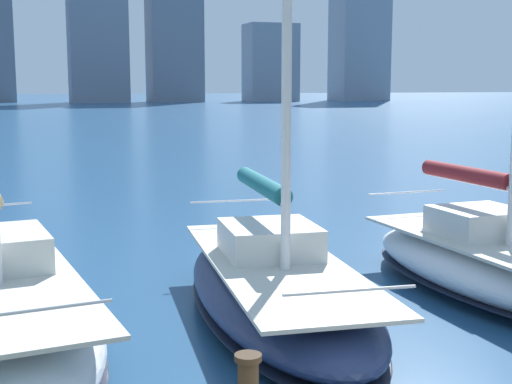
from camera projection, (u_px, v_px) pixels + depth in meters
The scene contains 3 objects.
city_skyline at pixel (30, 9), 150.92m from camera, with size 168.34×25.06×50.51m.
sailboat_maroon at pixel (490, 261), 13.79m from camera, with size 2.83×6.89×9.31m.
sailboat_teal at pixel (276, 283), 12.23m from camera, with size 3.42×7.90×12.00m.
Camera 1 is at (3.91, 4.93, 4.01)m, focal length 50.00 mm.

